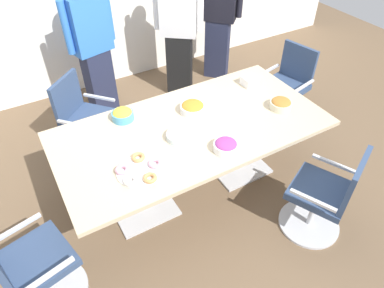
{
  "coord_description": "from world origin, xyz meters",
  "views": [
    {
      "loc": [
        -1.21,
        -2.1,
        2.68
      ],
      "look_at": [
        0.0,
        0.0,
        0.55
      ],
      "focal_mm": 32.9,
      "sensor_mm": 36.0,
      "label": 1
    }
  ],
  "objects_px": {
    "person_standing_2": "(219,14)",
    "donut_platter": "(139,170)",
    "office_chair_1": "(86,123)",
    "office_chair_3": "(325,198)",
    "snack_bowl_chips_yellow": "(123,114)",
    "person_standing_1": "(179,29)",
    "office_chair_0": "(286,89)",
    "conference_table": "(192,138)",
    "snack_bowl_chips_orange": "(193,107)",
    "snack_bowl_pretzels": "(281,104)",
    "office_chair_2": "(31,269)",
    "person_standing_0": "(93,45)",
    "napkin_pile": "(250,81)",
    "snack_bowl_candy_mix": "(226,146)",
    "plate_stack": "(179,136)"
  },
  "relations": [
    {
      "from": "person_standing_1",
      "to": "donut_platter",
      "type": "distance_m",
      "value": 2.33
    },
    {
      "from": "snack_bowl_candy_mix",
      "to": "person_standing_1",
      "type": "bearing_deg",
      "value": 71.94
    },
    {
      "from": "office_chair_3",
      "to": "snack_bowl_chips_orange",
      "type": "relative_size",
      "value": 3.94
    },
    {
      "from": "office_chair_0",
      "to": "conference_table",
      "type": "bearing_deg",
      "value": 93.28
    },
    {
      "from": "person_standing_1",
      "to": "office_chair_0",
      "type": "bearing_deg",
      "value": 162.25
    },
    {
      "from": "office_chair_2",
      "to": "person_standing_0",
      "type": "bearing_deg",
      "value": 136.92
    },
    {
      "from": "snack_bowl_chips_yellow",
      "to": "donut_platter",
      "type": "height_order",
      "value": "snack_bowl_chips_yellow"
    },
    {
      "from": "snack_bowl_chips_yellow",
      "to": "plate_stack",
      "type": "xyz_separation_m",
      "value": [
        0.31,
        -0.49,
        -0.03
      ]
    },
    {
      "from": "conference_table",
      "to": "snack_bowl_chips_orange",
      "type": "distance_m",
      "value": 0.29
    },
    {
      "from": "snack_bowl_chips_orange",
      "to": "napkin_pile",
      "type": "xyz_separation_m",
      "value": [
        0.74,
        0.12,
        -0.01
      ]
    },
    {
      "from": "person_standing_1",
      "to": "plate_stack",
      "type": "relative_size",
      "value": 7.81
    },
    {
      "from": "office_chair_2",
      "to": "snack_bowl_candy_mix",
      "type": "relative_size",
      "value": 4.5
    },
    {
      "from": "office_chair_2",
      "to": "donut_platter",
      "type": "distance_m",
      "value": 1.01
    },
    {
      "from": "office_chair_3",
      "to": "office_chair_0",
      "type": "bearing_deg",
      "value": 34.28
    },
    {
      "from": "snack_bowl_chips_orange",
      "to": "napkin_pile",
      "type": "height_order",
      "value": "snack_bowl_chips_orange"
    },
    {
      "from": "office_chair_3",
      "to": "snack_bowl_chips_orange",
      "type": "bearing_deg",
      "value": 90.72
    },
    {
      "from": "person_standing_1",
      "to": "snack_bowl_pretzels",
      "type": "bearing_deg",
      "value": 131.26
    },
    {
      "from": "office_chair_2",
      "to": "office_chair_1",
      "type": "bearing_deg",
      "value": 136.43
    },
    {
      "from": "office_chair_1",
      "to": "snack_bowl_chips_yellow",
      "type": "relative_size",
      "value": 4.62
    },
    {
      "from": "snack_bowl_chips_orange",
      "to": "person_standing_2",
      "type": "bearing_deg",
      "value": 49.97
    },
    {
      "from": "donut_platter",
      "to": "napkin_pile",
      "type": "distance_m",
      "value": 1.6
    },
    {
      "from": "office_chair_2",
      "to": "person_standing_1",
      "type": "relative_size",
      "value": 0.53
    },
    {
      "from": "snack_bowl_chips_orange",
      "to": "plate_stack",
      "type": "bearing_deg",
      "value": -136.37
    },
    {
      "from": "donut_platter",
      "to": "napkin_pile",
      "type": "xyz_separation_m",
      "value": [
        1.48,
        0.59,
        0.03
      ]
    },
    {
      "from": "office_chair_1",
      "to": "snack_bowl_candy_mix",
      "type": "relative_size",
      "value": 4.5
    },
    {
      "from": "conference_table",
      "to": "napkin_pile",
      "type": "distance_m",
      "value": 0.93
    },
    {
      "from": "office_chair_1",
      "to": "office_chair_3",
      "type": "relative_size",
      "value": 1.0
    },
    {
      "from": "office_chair_0",
      "to": "person_standing_2",
      "type": "xyz_separation_m",
      "value": [
        -0.14,
        1.29,
        0.5
      ]
    },
    {
      "from": "person_standing_2",
      "to": "snack_bowl_chips_orange",
      "type": "xyz_separation_m",
      "value": [
        -1.29,
        -1.54,
        -0.11
      ]
    },
    {
      "from": "person_standing_2",
      "to": "snack_bowl_pretzels",
      "type": "relative_size",
      "value": 8.54
    },
    {
      "from": "snack_bowl_pretzels",
      "to": "conference_table",
      "type": "bearing_deg",
      "value": 169.01
    },
    {
      "from": "office_chair_1",
      "to": "snack_bowl_chips_yellow",
      "type": "height_order",
      "value": "office_chair_1"
    },
    {
      "from": "snack_bowl_candy_mix",
      "to": "snack_bowl_chips_orange",
      "type": "distance_m",
      "value": 0.6
    },
    {
      "from": "office_chair_1",
      "to": "napkin_pile",
      "type": "bearing_deg",
      "value": 114.3
    },
    {
      "from": "snack_bowl_chips_yellow",
      "to": "snack_bowl_chips_orange",
      "type": "xyz_separation_m",
      "value": [
        0.6,
        -0.22,
        -0.0
      ]
    },
    {
      "from": "office_chair_2",
      "to": "donut_platter",
      "type": "xyz_separation_m",
      "value": [
        0.93,
        0.17,
        0.36
      ]
    },
    {
      "from": "person_standing_2",
      "to": "snack_bowl_chips_yellow",
      "type": "xyz_separation_m",
      "value": [
        -1.89,
        -1.32,
        -0.11
      ]
    },
    {
      "from": "office_chair_1",
      "to": "office_chair_2",
      "type": "bearing_deg",
      "value": 17.54
    },
    {
      "from": "person_standing_2",
      "to": "donut_platter",
      "type": "bearing_deg",
      "value": 90.6
    },
    {
      "from": "office_chair_1",
      "to": "snack_bowl_candy_mix",
      "type": "bearing_deg",
      "value": 77.57
    },
    {
      "from": "person_standing_0",
      "to": "person_standing_1",
      "type": "height_order",
      "value": "person_standing_1"
    },
    {
      "from": "conference_table",
      "to": "person_standing_1",
      "type": "xyz_separation_m",
      "value": [
        0.74,
        1.61,
        0.27
      ]
    },
    {
      "from": "office_chair_2",
      "to": "office_chair_0",
      "type": "bearing_deg",
      "value": 92.59
    },
    {
      "from": "office_chair_3",
      "to": "plate_stack",
      "type": "height_order",
      "value": "office_chair_3"
    },
    {
      "from": "office_chair_0",
      "to": "snack_bowl_chips_orange",
      "type": "distance_m",
      "value": 1.51
    },
    {
      "from": "conference_table",
      "to": "person_standing_0",
      "type": "xyz_separation_m",
      "value": [
        -0.31,
        1.73,
        0.26
      ]
    },
    {
      "from": "conference_table",
      "to": "snack_bowl_chips_yellow",
      "type": "xyz_separation_m",
      "value": [
        -0.48,
        0.41,
        0.18
      ]
    },
    {
      "from": "office_chair_1",
      "to": "office_chair_2",
      "type": "height_order",
      "value": "same"
    },
    {
      "from": "office_chair_1",
      "to": "snack_bowl_pretzels",
      "type": "relative_size",
      "value": 4.46
    },
    {
      "from": "snack_bowl_chips_yellow",
      "to": "snack_bowl_chips_orange",
      "type": "distance_m",
      "value": 0.64
    }
  ]
}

